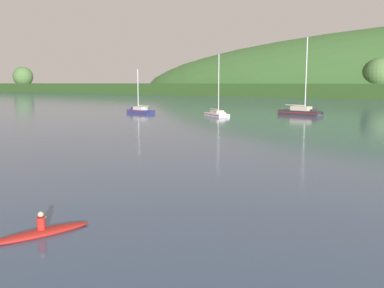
{
  "coord_description": "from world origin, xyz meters",
  "views": [
    {
      "loc": [
        19.55,
        2.93,
        5.75
      ],
      "look_at": [
        2.23,
        31.44,
        0.99
      ],
      "focal_mm": 40.09,
      "sensor_mm": 36.0,
      "label": 1
    }
  ],
  "objects_px": {
    "sailboat_midwater_white": "(138,112)",
    "canoe_with_paddler": "(42,232)",
    "sailboat_near_mooring": "(219,116)",
    "sailboat_far_left": "(305,114)"
  },
  "relations": [
    {
      "from": "sailboat_near_mooring",
      "to": "sailboat_midwater_white",
      "type": "bearing_deg",
      "value": -141.18
    },
    {
      "from": "sailboat_midwater_white",
      "to": "canoe_with_paddler",
      "type": "distance_m",
      "value": 66.96
    },
    {
      "from": "sailboat_midwater_white",
      "to": "sailboat_far_left",
      "type": "xyz_separation_m",
      "value": [
        29.0,
        11.59,
        -0.02
      ]
    },
    {
      "from": "sailboat_midwater_white",
      "to": "sailboat_near_mooring",
      "type": "bearing_deg",
      "value": -166.91
    },
    {
      "from": "sailboat_midwater_white",
      "to": "canoe_with_paddler",
      "type": "xyz_separation_m",
      "value": [
        38.66,
        -54.67,
        -0.18
      ]
    },
    {
      "from": "sailboat_near_mooring",
      "to": "sailboat_far_left",
      "type": "bearing_deg",
      "value": 77.95
    },
    {
      "from": "sailboat_near_mooring",
      "to": "canoe_with_paddler",
      "type": "height_order",
      "value": "sailboat_near_mooring"
    },
    {
      "from": "sailboat_near_mooring",
      "to": "sailboat_midwater_white",
      "type": "relative_size",
      "value": 1.25
    },
    {
      "from": "sailboat_near_mooring",
      "to": "canoe_with_paddler",
      "type": "xyz_separation_m",
      "value": [
        21.6,
        -55.52,
        0.01
      ]
    },
    {
      "from": "sailboat_near_mooring",
      "to": "canoe_with_paddler",
      "type": "distance_m",
      "value": 59.57
    }
  ]
}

